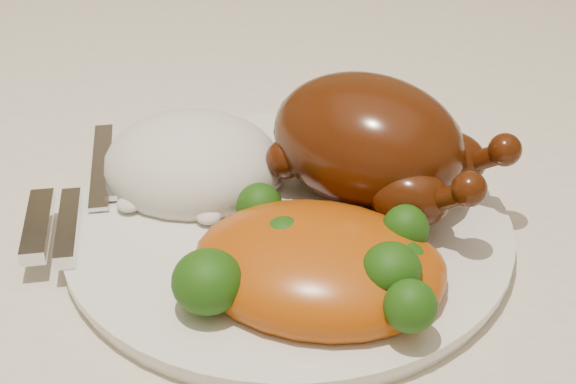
% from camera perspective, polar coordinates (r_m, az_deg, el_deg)
% --- Properties ---
extents(dining_table, '(1.60, 0.90, 0.76)m').
position_cam_1_polar(dining_table, '(0.66, -4.21, -4.86)').
color(dining_table, brown).
rests_on(dining_table, floor).
extents(tablecloth, '(1.73, 1.03, 0.18)m').
position_cam_1_polar(tablecloth, '(0.61, -4.49, 0.50)').
color(tablecloth, silver).
rests_on(tablecloth, dining_table).
extents(dinner_plate, '(0.29, 0.29, 0.01)m').
position_cam_1_polar(dinner_plate, '(0.51, -0.00, -2.43)').
color(dinner_plate, white).
rests_on(dinner_plate, tablecloth).
extents(roast_chicken, '(0.17, 0.13, 0.08)m').
position_cam_1_polar(roast_chicken, '(0.51, 6.00, 3.49)').
color(roast_chicken, '#4E1B08').
rests_on(roast_chicken, dinner_plate).
extents(rice_mound, '(0.13, 0.12, 0.06)m').
position_cam_1_polar(rice_mound, '(0.54, -6.77, 1.94)').
color(rice_mound, white).
rests_on(rice_mound, dinner_plate).
extents(mac_and_cheese, '(0.15, 0.12, 0.06)m').
position_cam_1_polar(mac_and_cheese, '(0.45, 2.84, -5.27)').
color(mac_and_cheese, '#AF510B').
rests_on(mac_and_cheese, dinner_plate).
extents(cutlery, '(0.07, 0.16, 0.01)m').
position_cam_1_polar(cutlery, '(0.53, -15.05, -0.92)').
color(cutlery, silver).
rests_on(cutlery, dinner_plate).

